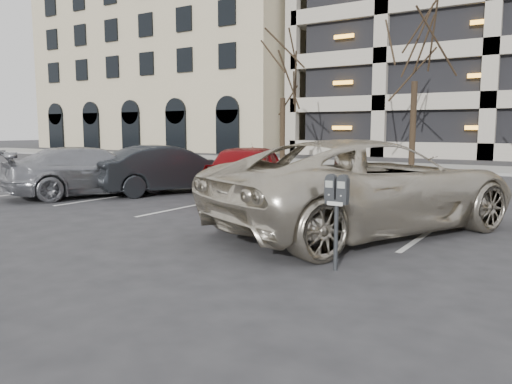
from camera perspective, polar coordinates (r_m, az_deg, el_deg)
ground at (r=8.64m, az=7.60°, el=-5.27°), size 140.00×140.00×0.00m
sidewalk at (r=23.97m, az=24.24°, el=2.33°), size 80.00×4.00×0.12m
stall_lines at (r=11.27m, az=6.18°, el=-2.26°), size 16.90×5.20×0.00m
office_building at (r=49.39m, az=-7.31°, el=13.78°), size 26.00×16.20×15.00m
tree_a at (r=27.51m, az=3.11°, el=15.07°), size 3.41×3.41×7.74m
tree_b at (r=24.96m, az=17.90°, el=17.54°), size 3.93×3.93×8.92m
parking_meter at (r=6.58m, az=9.20°, el=-0.76°), size 0.32×0.13×1.25m
suv_silver at (r=9.25m, az=12.47°, el=0.72°), size 5.05×6.64×1.68m
car_red at (r=13.38m, az=-0.57°, el=2.45°), size 3.12×4.67×1.48m
car_dark at (r=14.68m, az=-9.96°, el=2.58°), size 3.06×4.41×1.38m
car_silver at (r=14.66m, az=-18.24°, el=2.28°), size 3.48×5.06×1.36m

